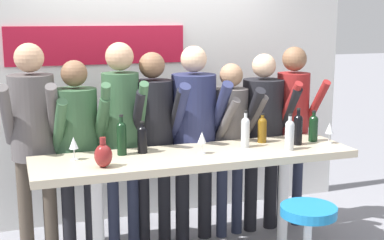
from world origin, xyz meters
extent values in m
cube|color=silver|center=(0.00, 1.29, 1.28)|extent=(4.15, 0.10, 2.56)
cube|color=#B2142D|center=(-0.55, 1.23, 1.74)|extent=(1.69, 0.02, 0.36)
cube|color=beige|center=(0.00, 0.00, 0.92)|extent=(2.55, 0.67, 0.06)
cylinder|color=silver|center=(-0.79, 0.00, 0.47)|extent=(0.09, 0.09, 0.89)
cylinder|color=silver|center=(0.79, 0.00, 0.47)|extent=(0.09, 0.09, 0.89)
cylinder|color=#1972B2|center=(0.60, -0.71, 0.65)|extent=(0.40, 0.40, 0.07)
cylinder|color=#473D33|center=(-1.30, 0.59, 0.43)|extent=(0.12, 0.12, 0.87)
cylinder|color=#473D33|center=(-1.10, 0.57, 0.43)|extent=(0.12, 0.12, 0.87)
cylinder|color=#514C4C|center=(-1.20, 0.58, 1.21)|extent=(0.41, 0.41, 0.69)
sphere|color=tan|center=(-1.20, 0.58, 1.69)|extent=(0.23, 0.23, 0.23)
cylinder|color=#514C4C|center=(-1.39, 0.44, 1.26)|extent=(0.14, 0.41, 0.53)
cylinder|color=#514C4C|center=(-1.05, 0.39, 1.26)|extent=(0.14, 0.41, 0.53)
cylinder|color=black|center=(-0.95, 0.54, 0.40)|extent=(0.11, 0.11, 0.80)
cylinder|color=black|center=(-0.76, 0.56, 0.40)|extent=(0.11, 0.11, 0.80)
cylinder|color=#335638|center=(-0.86, 0.55, 1.11)|extent=(0.39, 0.39, 0.63)
sphere|color=brown|center=(-0.86, 0.55, 1.56)|extent=(0.22, 0.22, 0.22)
cylinder|color=#335638|center=(-1.01, 0.38, 1.16)|extent=(0.12, 0.38, 0.49)
cylinder|color=#335638|center=(-0.68, 0.41, 1.16)|extent=(0.12, 0.38, 0.49)
cylinder|color=#23283D|center=(-0.57, 0.52, 0.43)|extent=(0.10, 0.10, 0.87)
cylinder|color=#23283D|center=(-0.40, 0.51, 0.43)|extent=(0.10, 0.10, 0.87)
cylinder|color=#335638|center=(-0.49, 0.52, 1.21)|extent=(0.34, 0.34, 0.68)
sphere|color=tan|center=(-0.49, 0.52, 1.69)|extent=(0.23, 0.23, 0.23)
cylinder|color=#335638|center=(-0.65, 0.36, 1.26)|extent=(0.11, 0.40, 0.52)
cylinder|color=#335638|center=(-0.36, 0.34, 1.26)|extent=(0.11, 0.40, 0.52)
cylinder|color=black|center=(-0.31, 0.54, 0.41)|extent=(0.11, 0.11, 0.82)
cylinder|color=black|center=(-0.11, 0.53, 0.41)|extent=(0.11, 0.11, 0.82)
cylinder|color=black|center=(-0.21, 0.54, 1.15)|extent=(0.35, 0.35, 0.65)
sphere|color=brown|center=(-0.21, 0.54, 1.60)|extent=(0.22, 0.22, 0.22)
cylinder|color=black|center=(-0.38, 0.38, 1.20)|extent=(0.09, 0.39, 0.50)
cylinder|color=black|center=(-0.04, 0.38, 1.20)|extent=(0.09, 0.39, 0.50)
cylinder|color=black|center=(0.05, 0.51, 0.42)|extent=(0.13, 0.13, 0.85)
cylinder|color=black|center=(0.26, 0.51, 0.42)|extent=(0.13, 0.13, 0.85)
cylinder|color=#23284C|center=(0.16, 0.51, 1.18)|extent=(0.39, 0.39, 0.67)
sphere|color=#D6AD89|center=(0.16, 0.51, 1.65)|extent=(0.23, 0.23, 0.23)
cylinder|color=#23284C|center=(-0.03, 0.34, 1.23)|extent=(0.09, 0.40, 0.52)
cylinder|color=#23284C|center=(0.34, 0.35, 1.23)|extent=(0.09, 0.40, 0.52)
cylinder|color=#23283D|center=(0.42, 0.47, 0.38)|extent=(0.10, 0.10, 0.77)
cylinder|color=#23283D|center=(0.58, 0.50, 0.38)|extent=(0.10, 0.10, 0.77)
cylinder|color=#514C4C|center=(0.50, 0.49, 1.07)|extent=(0.36, 0.36, 0.61)
sphere|color=#9E7556|center=(0.50, 0.49, 1.50)|extent=(0.21, 0.21, 0.21)
cylinder|color=#514C4C|center=(0.39, 0.31, 1.12)|extent=(0.14, 0.37, 0.47)
cylinder|color=#514C4C|center=(0.67, 0.37, 1.12)|extent=(0.14, 0.37, 0.47)
cylinder|color=black|center=(0.73, 0.52, 0.40)|extent=(0.12, 0.12, 0.81)
cylinder|color=black|center=(0.94, 0.52, 0.40)|extent=(0.12, 0.12, 0.81)
cylinder|color=black|center=(0.84, 0.52, 1.12)|extent=(0.38, 0.38, 0.64)
sphere|color=#D6AD89|center=(0.84, 0.52, 1.57)|extent=(0.22, 0.22, 0.22)
cylinder|color=black|center=(0.66, 0.36, 1.17)|extent=(0.09, 0.39, 0.50)
cylinder|color=black|center=(1.01, 0.36, 1.17)|extent=(0.09, 0.39, 0.50)
cylinder|color=#23283D|center=(1.05, 0.50, 0.42)|extent=(0.10, 0.10, 0.83)
cylinder|color=#23283D|center=(1.22, 0.50, 0.42)|extent=(0.10, 0.10, 0.83)
cylinder|color=maroon|center=(1.14, 0.50, 1.16)|extent=(0.31, 0.31, 0.66)
sphere|color=brown|center=(1.14, 0.50, 1.62)|extent=(0.23, 0.23, 0.23)
cylinder|color=maroon|center=(1.00, 0.34, 1.21)|extent=(0.08, 0.38, 0.50)
cylinder|color=maroon|center=(1.29, 0.34, 1.21)|extent=(0.08, 0.38, 0.50)
cylinder|color=#B7BCC1|center=(0.45, 0.06, 1.05)|extent=(0.07, 0.07, 0.21)
sphere|color=#B7BCC1|center=(0.45, 0.06, 1.16)|extent=(0.07, 0.07, 0.07)
cylinder|color=#B7BCC1|center=(0.45, 0.06, 1.20)|extent=(0.03, 0.03, 0.08)
cylinder|color=black|center=(0.45, 0.06, 1.25)|extent=(0.03, 0.03, 0.02)
cylinder|color=#B7BCC1|center=(0.75, -0.14, 1.05)|extent=(0.07, 0.07, 0.21)
sphere|color=#B7BCC1|center=(0.75, -0.14, 1.15)|extent=(0.07, 0.07, 0.07)
cylinder|color=#B7BCC1|center=(0.75, -0.14, 1.19)|extent=(0.03, 0.03, 0.07)
cylinder|color=black|center=(0.75, -0.14, 1.23)|extent=(0.03, 0.03, 0.02)
cylinder|color=black|center=(1.09, 0.06, 1.04)|extent=(0.08, 0.08, 0.19)
sphere|color=black|center=(1.09, 0.06, 1.14)|extent=(0.08, 0.08, 0.08)
cylinder|color=black|center=(1.09, 0.06, 1.17)|extent=(0.03, 0.03, 0.07)
cylinder|color=black|center=(1.09, 0.06, 1.21)|extent=(0.03, 0.03, 0.01)
cylinder|color=black|center=(-0.56, 0.15, 1.06)|extent=(0.07, 0.07, 0.22)
sphere|color=black|center=(-0.56, 0.15, 1.17)|extent=(0.07, 0.07, 0.07)
cylinder|color=black|center=(-0.56, 0.15, 1.21)|extent=(0.03, 0.03, 0.08)
cylinder|color=black|center=(-0.56, 0.15, 1.26)|extent=(0.03, 0.03, 0.02)
cylinder|color=black|center=(-0.40, 0.15, 1.04)|extent=(0.08, 0.08, 0.18)
sphere|color=black|center=(-0.40, 0.15, 1.13)|extent=(0.08, 0.08, 0.08)
cylinder|color=black|center=(-0.40, 0.15, 1.16)|extent=(0.03, 0.03, 0.06)
cylinder|color=black|center=(-0.40, 0.15, 1.20)|extent=(0.03, 0.03, 0.01)
cylinder|color=black|center=(0.90, -0.01, 1.06)|extent=(0.08, 0.08, 0.22)
sphere|color=black|center=(0.90, -0.01, 1.17)|extent=(0.08, 0.08, 0.08)
cylinder|color=black|center=(0.90, -0.01, 1.21)|extent=(0.03, 0.03, 0.08)
cylinder|color=black|center=(0.90, -0.01, 1.25)|extent=(0.03, 0.03, 0.02)
cylinder|color=brown|center=(0.66, 0.17, 1.04)|extent=(0.08, 0.08, 0.18)
sphere|color=brown|center=(0.66, 0.17, 1.12)|extent=(0.08, 0.08, 0.08)
cylinder|color=brown|center=(0.66, 0.17, 1.16)|extent=(0.03, 0.03, 0.06)
cylinder|color=black|center=(0.66, 0.17, 1.19)|extent=(0.03, 0.03, 0.01)
cylinder|color=silver|center=(0.04, -0.03, 0.95)|extent=(0.06, 0.06, 0.01)
cylinder|color=silver|center=(0.04, -0.03, 0.99)|extent=(0.01, 0.01, 0.08)
cone|color=silver|center=(0.04, -0.03, 1.08)|extent=(0.07, 0.07, 0.09)
cylinder|color=silver|center=(1.18, -0.05, 0.95)|extent=(0.06, 0.06, 0.01)
cylinder|color=silver|center=(1.18, -0.05, 0.99)|extent=(0.01, 0.01, 0.08)
cone|color=silver|center=(1.18, -0.05, 1.08)|extent=(0.07, 0.07, 0.09)
cylinder|color=silver|center=(-0.93, 0.12, 0.95)|extent=(0.06, 0.06, 0.01)
cylinder|color=silver|center=(-0.93, 0.12, 0.99)|extent=(0.01, 0.01, 0.08)
cone|color=silver|center=(-0.93, 0.12, 1.08)|extent=(0.07, 0.07, 0.09)
ellipsoid|color=maroon|center=(-0.76, -0.15, 1.03)|extent=(0.13, 0.13, 0.17)
cylinder|color=maroon|center=(-0.76, -0.15, 1.14)|extent=(0.04, 0.04, 0.05)
camera|label=1|loc=(-1.36, -3.85, 2.02)|focal=50.00mm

